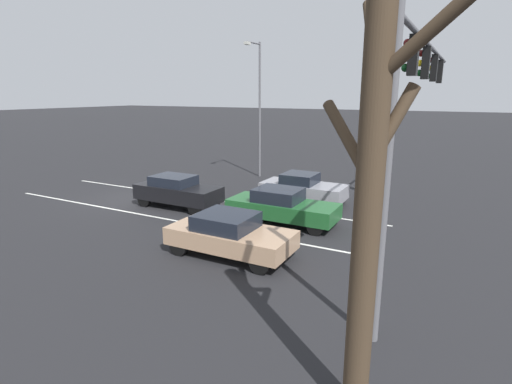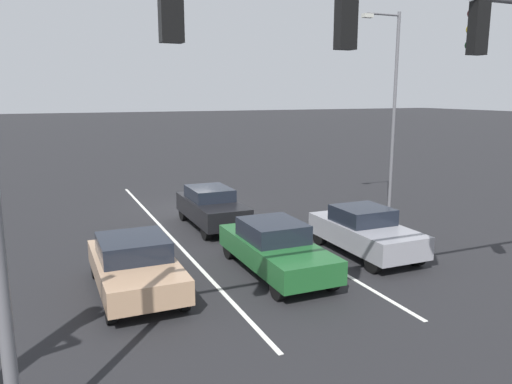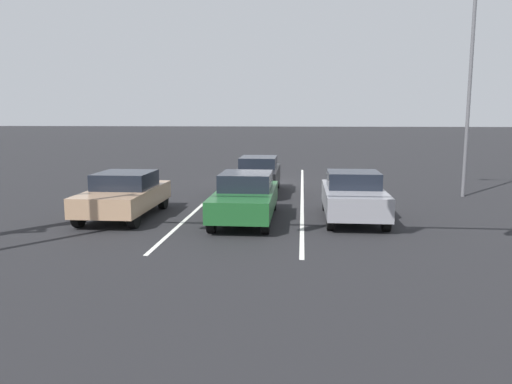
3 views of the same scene
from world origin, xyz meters
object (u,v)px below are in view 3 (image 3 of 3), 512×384
Objects in this scene: car_gray_leftlane_front at (353,196)px; street_lamp_left_shoulder at (465,75)px; car_darkgreen_midlane_front at (246,196)px; car_tan_rightlane_front at (124,194)px; car_black_midlane_second at (258,174)px.

street_lamp_left_shoulder reaches higher than car_gray_leftlane_front.
car_tan_rightlane_front is at bearing -1.84° from car_darkgreen_midlane_front.
car_gray_leftlane_front is 8.01m from street_lamp_left_shoulder.
car_gray_leftlane_front is (-3.39, -0.38, 0.01)m from car_darkgreen_midlane_front.
car_tan_rightlane_front is 7.37m from car_gray_leftlane_front.
street_lamp_left_shoulder is at bearing -133.43° from car_gray_leftlane_front.
car_tan_rightlane_front is 0.50× the size of street_lamp_left_shoulder.
car_darkgreen_midlane_front is at bearing 33.51° from street_lamp_left_shoulder.
car_tan_rightlane_front is 13.81m from street_lamp_left_shoulder.
car_darkgreen_midlane_front is at bearing 6.35° from car_gray_leftlane_front.
car_darkgreen_midlane_front is 10.57m from street_lamp_left_shoulder.
car_tan_rightlane_front is 3.98m from car_darkgreen_midlane_front.
car_black_midlane_second is 9.16m from street_lamp_left_shoulder.
car_tan_rightlane_front is 6.63m from car_black_midlane_second.
car_darkgreen_midlane_front is 1.10× the size of car_black_midlane_second.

